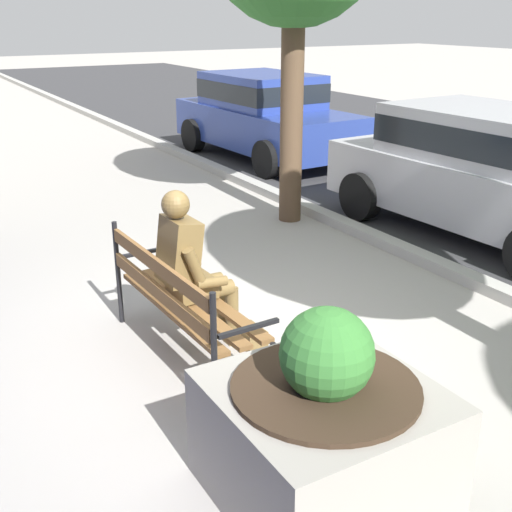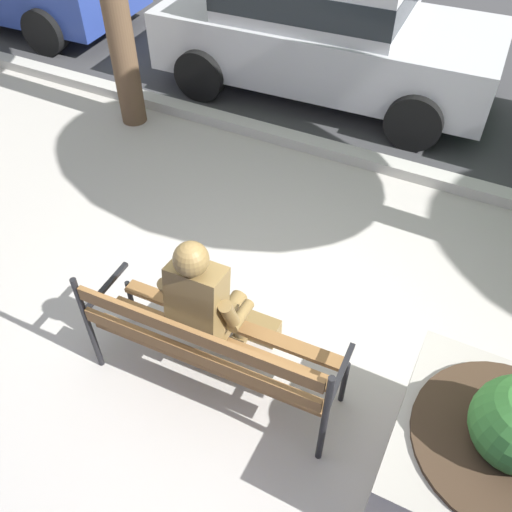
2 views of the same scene
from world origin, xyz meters
name	(u,v)px [view 2 (image 2 of 2)]	position (x,y,z in m)	size (l,w,h in m)	color
ground_plane	(248,365)	(0.00, 0.00, 0.00)	(80.00, 80.00, 0.00)	#ADA8A0
street_surface	(459,15)	(0.00, 7.50, 0.00)	(60.00, 9.00, 0.01)	#38383A
curb_stone	(370,160)	(0.00, 2.90, 0.06)	(60.00, 0.20, 0.12)	#B2AFA8
park_bench	(209,345)	(-0.13, -0.30, 0.54)	(1.82, 0.59, 0.95)	brown
bronze_statue_seated	(211,306)	(-0.23, -0.08, 0.67)	(0.63, 0.77, 1.37)	brown
concrete_planter	(492,466)	(1.72, -0.23, 0.43)	(1.16, 1.16, 1.18)	gray
parked_car_silver	(324,24)	(-1.13, 4.24, 0.84)	(4.17, 2.06, 1.56)	#B7B7BC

